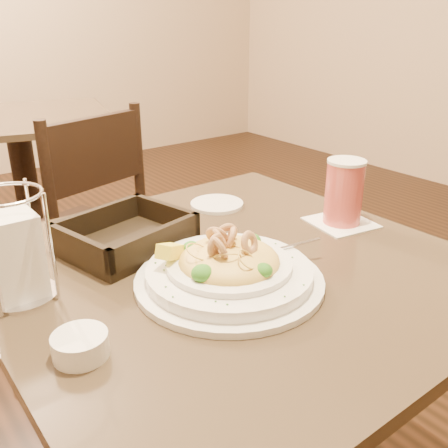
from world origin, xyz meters
TOP-DOWN VIEW (x-y plane):
  - main_table at (0.00, 0.00)m, footprint 0.90×0.90m
  - background_table at (0.13, 1.89)m, footprint 1.11×1.11m
  - dining_chair_near at (0.03, 0.90)m, footprint 0.52×0.52m
  - pasta_bowl at (-0.05, -0.06)m, footprint 0.39×0.35m
  - drink_glass at (0.34, 0.00)m, footprint 0.16×0.16m
  - bread_basket at (-0.13, 0.19)m, footprint 0.28×0.25m
  - napkin_caddy at (-0.37, 0.13)m, footprint 0.12×0.12m
  - side_plate at (0.18, 0.28)m, footprint 0.18×0.18m
  - butter_ramekin at (-0.35, -0.10)m, footprint 0.09×0.09m

SIDE VIEW (x-z plane):
  - dining_chair_near at x=0.03m, z-range 0.03..0.96m
  - main_table at x=0.00m, z-range 0.14..0.88m
  - background_table at x=0.13m, z-range 0.14..0.88m
  - side_plate at x=0.18m, z-range 0.74..0.75m
  - butter_ramekin at x=-0.35m, z-range 0.74..0.78m
  - bread_basket at x=-0.13m, z-range 0.73..0.80m
  - pasta_bowl at x=-0.05m, z-range 0.72..0.83m
  - drink_glass at x=0.34m, z-range 0.74..0.90m
  - napkin_caddy at x=-0.37m, z-range 0.73..0.92m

